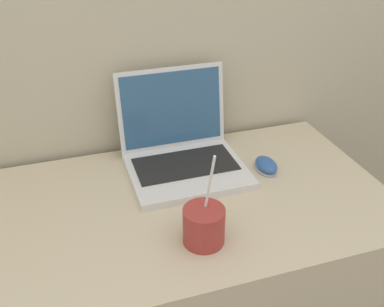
# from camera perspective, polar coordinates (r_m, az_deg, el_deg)

# --- Properties ---
(desk) EXTENTS (1.14, 0.61, 0.71)m
(desk) POSITION_cam_1_polar(r_m,az_deg,el_deg) (1.39, -2.46, -18.12)
(desk) COLOR beige
(desk) RESTS_ON ground_plane
(laptop) EXTENTS (0.32, 0.31, 0.26)m
(laptop) POSITION_cam_1_polar(r_m,az_deg,el_deg) (1.27, -1.31, 0.65)
(laptop) COLOR silver
(laptop) RESTS_ON desk
(drink_cup) EXTENTS (0.09, 0.09, 0.23)m
(drink_cup) POSITION_cam_1_polar(r_m,az_deg,el_deg) (1.01, 1.51, -9.04)
(drink_cup) COLOR #9E332D
(drink_cup) RESTS_ON desk
(computer_mouse) EXTENTS (0.06, 0.09, 0.03)m
(computer_mouse) POSITION_cam_1_polar(r_m,az_deg,el_deg) (1.29, 9.40, -1.48)
(computer_mouse) COLOR #B2B2B7
(computer_mouse) RESTS_ON desk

